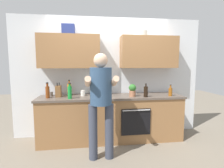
{
  "coord_description": "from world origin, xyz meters",
  "views": [
    {
      "loc": [
        -0.46,
        -3.44,
        1.54
      ],
      "look_at": [
        -0.0,
        -0.1,
        1.15
      ],
      "focal_mm": 28.45,
      "sensor_mm": 36.0,
      "label": 1
    }
  ],
  "objects_px": {
    "bottle_soy": "(146,91)",
    "person_standing": "(101,98)",
    "cup_stoneware": "(51,94)",
    "potted_herb": "(132,90)",
    "bottle_vinegar": "(48,91)",
    "knife_block": "(58,91)",
    "bottle_soda": "(70,92)",
    "cup_coffee": "(83,93)",
    "bottle_juice": "(69,89)",
    "bottle_water": "(108,88)",
    "grocery_bag_produce": "(95,90)",
    "bottle_syrup": "(170,92)"
  },
  "relations": [
    {
      "from": "bottle_vinegar",
      "to": "knife_block",
      "type": "distance_m",
      "value": 0.2
    },
    {
      "from": "cup_stoneware",
      "to": "bottle_juice",
      "type": "bearing_deg",
      "value": 2.2
    },
    {
      "from": "bottle_vinegar",
      "to": "cup_coffee",
      "type": "distance_m",
      "value": 0.66
    },
    {
      "from": "potted_herb",
      "to": "bottle_vinegar",
      "type": "bearing_deg",
      "value": 177.67
    },
    {
      "from": "bottle_syrup",
      "to": "knife_block",
      "type": "distance_m",
      "value": 2.19
    },
    {
      "from": "knife_block",
      "to": "potted_herb",
      "type": "height_order",
      "value": "knife_block"
    },
    {
      "from": "bottle_water",
      "to": "bottle_juice",
      "type": "distance_m",
      "value": 0.78
    },
    {
      "from": "bottle_soy",
      "to": "potted_herb",
      "type": "xyz_separation_m",
      "value": [
        -0.24,
        0.09,
        0.02
      ]
    },
    {
      "from": "bottle_juice",
      "to": "cup_stoneware",
      "type": "relative_size",
      "value": 3.71
    },
    {
      "from": "bottle_juice",
      "to": "cup_stoneware",
      "type": "height_order",
      "value": "bottle_juice"
    },
    {
      "from": "person_standing",
      "to": "bottle_vinegar",
      "type": "relative_size",
      "value": 5.81
    },
    {
      "from": "bottle_soda",
      "to": "bottle_vinegar",
      "type": "bearing_deg",
      "value": 163.59
    },
    {
      "from": "bottle_juice",
      "to": "grocery_bag_produce",
      "type": "height_order",
      "value": "bottle_juice"
    },
    {
      "from": "bottle_juice",
      "to": "cup_coffee",
      "type": "xyz_separation_m",
      "value": [
        0.27,
        -0.08,
        -0.08
      ]
    },
    {
      "from": "bottle_vinegar",
      "to": "potted_herb",
      "type": "xyz_separation_m",
      "value": [
        1.6,
        -0.07,
        0.01
      ]
    },
    {
      "from": "grocery_bag_produce",
      "to": "knife_block",
      "type": "bearing_deg",
      "value": -174.86
    },
    {
      "from": "bottle_soda",
      "to": "bottle_soy",
      "type": "bearing_deg",
      "value": -1.17
    },
    {
      "from": "bottle_vinegar",
      "to": "cup_stoneware",
      "type": "xyz_separation_m",
      "value": [
        0.02,
        0.19,
        -0.08
      ]
    },
    {
      "from": "bottle_water",
      "to": "knife_block",
      "type": "xyz_separation_m",
      "value": [
        -0.97,
        -0.13,
        -0.04
      ]
    },
    {
      "from": "grocery_bag_produce",
      "to": "bottle_juice",
      "type": "bearing_deg",
      "value": 174.28
    },
    {
      "from": "bottle_soy",
      "to": "knife_block",
      "type": "bearing_deg",
      "value": 171.73
    },
    {
      "from": "cup_coffee",
      "to": "potted_herb",
      "type": "height_order",
      "value": "potted_herb"
    },
    {
      "from": "cup_stoneware",
      "to": "knife_block",
      "type": "bearing_deg",
      "value": -31.85
    },
    {
      "from": "bottle_soda",
      "to": "cup_coffee",
      "type": "xyz_separation_m",
      "value": [
        0.23,
        0.25,
        -0.07
      ]
    },
    {
      "from": "bottle_water",
      "to": "bottle_syrup",
      "type": "bearing_deg",
      "value": -15.24
    },
    {
      "from": "cup_stoneware",
      "to": "knife_block",
      "type": "relative_size",
      "value": 0.31
    },
    {
      "from": "person_standing",
      "to": "bottle_juice",
      "type": "height_order",
      "value": "person_standing"
    },
    {
      "from": "bottle_syrup",
      "to": "potted_herb",
      "type": "relative_size",
      "value": 0.94
    },
    {
      "from": "bottle_vinegar",
      "to": "potted_herb",
      "type": "bearing_deg",
      "value": -2.33
    },
    {
      "from": "bottle_syrup",
      "to": "potted_herb",
      "type": "xyz_separation_m",
      "value": [
        -0.76,
        0.05,
        0.04
      ]
    },
    {
      "from": "bottle_soda",
      "to": "cup_stoneware",
      "type": "height_order",
      "value": "bottle_soda"
    },
    {
      "from": "bottle_vinegar",
      "to": "cup_stoneware",
      "type": "bearing_deg",
      "value": 85.0
    },
    {
      "from": "bottle_water",
      "to": "bottle_soda",
      "type": "height_order",
      "value": "bottle_water"
    },
    {
      "from": "person_standing",
      "to": "knife_block",
      "type": "relative_size",
      "value": 6.2
    },
    {
      "from": "person_standing",
      "to": "potted_herb",
      "type": "xyz_separation_m",
      "value": [
        0.66,
        0.59,
        0.02
      ]
    },
    {
      "from": "cup_stoneware",
      "to": "potted_herb",
      "type": "distance_m",
      "value": 1.61
    },
    {
      "from": "bottle_syrup",
      "to": "bottle_soda",
      "type": "height_order",
      "value": "bottle_soda"
    },
    {
      "from": "bottle_soda",
      "to": "knife_block",
      "type": "height_order",
      "value": "bottle_soda"
    },
    {
      "from": "grocery_bag_produce",
      "to": "bottle_syrup",
      "type": "bearing_deg",
      "value": -10.37
    },
    {
      "from": "potted_herb",
      "to": "knife_block",
      "type": "bearing_deg",
      "value": 173.77
    },
    {
      "from": "bottle_syrup",
      "to": "bottle_soy",
      "type": "height_order",
      "value": "bottle_soy"
    },
    {
      "from": "bottle_water",
      "to": "bottle_soda",
      "type": "xyz_separation_m",
      "value": [
        -0.74,
        -0.34,
        -0.02
      ]
    },
    {
      "from": "bottle_water",
      "to": "potted_herb",
      "type": "height_order",
      "value": "bottle_water"
    },
    {
      "from": "bottle_soda",
      "to": "bottle_soy",
      "type": "distance_m",
      "value": 1.43
    },
    {
      "from": "bottle_soda",
      "to": "cup_coffee",
      "type": "distance_m",
      "value": 0.35
    },
    {
      "from": "cup_stoneware",
      "to": "knife_block",
      "type": "height_order",
      "value": "knife_block"
    },
    {
      "from": "person_standing",
      "to": "cup_coffee",
      "type": "relative_size",
      "value": 15.7
    },
    {
      "from": "person_standing",
      "to": "bottle_vinegar",
      "type": "height_order",
      "value": "person_standing"
    },
    {
      "from": "knife_block",
      "to": "grocery_bag_produce",
      "type": "relative_size",
      "value": 1.33
    },
    {
      "from": "bottle_soy",
      "to": "person_standing",
      "type": "bearing_deg",
      "value": -150.56
    }
  ]
}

